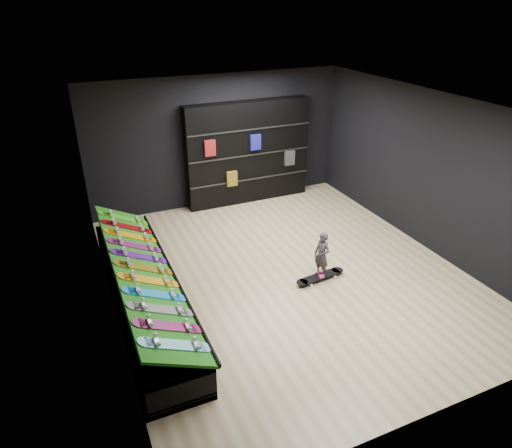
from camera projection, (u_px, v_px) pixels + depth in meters
name	position (u px, v px, depth m)	size (l,w,h in m)	color
floor	(286.00, 272.00, 8.30)	(6.00, 7.00, 0.01)	tan
ceiling	(291.00, 107.00, 6.94)	(6.00, 7.00, 0.01)	white
wall_back	(218.00, 141.00, 10.48)	(6.00, 0.02, 3.00)	black
wall_front	(442.00, 319.00, 4.76)	(6.00, 0.02, 3.00)	black
wall_left	(102.00, 230.00, 6.54)	(0.02, 7.00, 3.00)	black
wall_right	(428.00, 172.00, 8.70)	(0.02, 7.00, 3.00)	black
display_rack	(144.00, 294.00, 7.27)	(0.90, 4.50, 0.50)	black
turf_ramp	(143.00, 269.00, 7.08)	(1.00, 4.50, 0.04)	#16620F
back_shelving	(248.00, 153.00, 10.71)	(2.99, 0.35, 2.39)	black
floor_skateboard	(320.00, 278.00, 8.07)	(0.98, 0.22, 0.09)	black
child	(321.00, 263.00, 7.93)	(0.19, 0.14, 0.51)	black
display_board_0	(176.00, 345.00, 5.52)	(0.98, 0.22, 0.09)	#0CB2E5
display_board_1	(168.00, 326.00, 5.83)	(0.98, 0.22, 0.09)	#E5198C
display_board_2	(161.00, 309.00, 6.14)	(0.98, 0.22, 0.09)	black
display_board_3	(155.00, 294.00, 6.45)	(0.98, 0.22, 0.09)	blue
display_board_4	(149.00, 280.00, 6.76)	(0.98, 0.22, 0.09)	orange
display_board_5	(144.00, 268.00, 7.07)	(0.98, 0.22, 0.09)	yellow
display_board_6	(139.00, 256.00, 7.38)	(0.98, 0.22, 0.09)	purple
display_board_7	(135.00, 245.00, 7.69)	(0.98, 0.22, 0.09)	#2626BF
display_board_8	(131.00, 236.00, 8.00)	(0.98, 0.22, 0.09)	yellow
display_board_9	(127.00, 227.00, 8.31)	(0.98, 0.22, 0.09)	red
display_board_10	(124.00, 218.00, 8.62)	(0.98, 0.22, 0.09)	green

